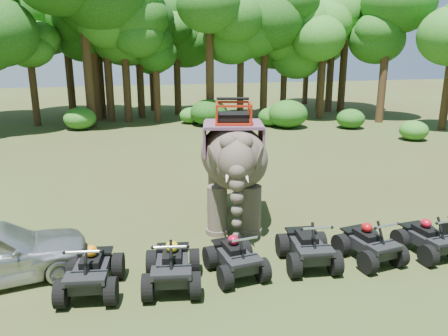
{
  "coord_description": "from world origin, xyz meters",
  "views": [
    {
      "loc": [
        -3.23,
        -11.55,
        5.58
      ],
      "look_at": [
        0.0,
        1.2,
        1.9
      ],
      "focal_mm": 35.0,
      "sensor_mm": 36.0,
      "label": 1
    }
  ],
  "objects_px": {
    "elephant": "(233,163)",
    "atv_0": "(90,265)",
    "atv_2": "(235,252)",
    "atv_5": "(429,234)",
    "atv_3": "(308,241)",
    "atv_4": "(370,239)",
    "atv_1": "(172,260)"
  },
  "relations": [
    {
      "from": "atv_1",
      "to": "atv_5",
      "type": "relative_size",
      "value": 1.11
    },
    {
      "from": "atv_4",
      "to": "atv_5",
      "type": "height_order",
      "value": "atv_4"
    },
    {
      "from": "atv_5",
      "to": "atv_1",
      "type": "bearing_deg",
      "value": 174.33
    },
    {
      "from": "atv_2",
      "to": "atv_4",
      "type": "bearing_deg",
      "value": -9.4
    },
    {
      "from": "atv_2",
      "to": "atv_5",
      "type": "height_order",
      "value": "atv_2"
    },
    {
      "from": "atv_0",
      "to": "atv_4",
      "type": "height_order",
      "value": "atv_0"
    },
    {
      "from": "atv_0",
      "to": "atv_5",
      "type": "bearing_deg",
      "value": 6.72
    },
    {
      "from": "atv_2",
      "to": "atv_5",
      "type": "distance_m",
      "value": 5.46
    },
    {
      "from": "elephant",
      "to": "atv_0",
      "type": "height_order",
      "value": "elephant"
    },
    {
      "from": "elephant",
      "to": "atv_3",
      "type": "distance_m",
      "value": 3.82
    },
    {
      "from": "atv_1",
      "to": "atv_4",
      "type": "distance_m",
      "value": 5.29
    },
    {
      "from": "elephant",
      "to": "atv_2",
      "type": "xyz_separation_m",
      "value": [
        -0.88,
        -3.44,
        -1.37
      ]
    },
    {
      "from": "atv_0",
      "to": "atv_3",
      "type": "xyz_separation_m",
      "value": [
        5.46,
        -0.04,
        -0.01
      ]
    },
    {
      "from": "atv_4",
      "to": "atv_2",
      "type": "bearing_deg",
      "value": 169.23
    },
    {
      "from": "atv_0",
      "to": "atv_3",
      "type": "height_order",
      "value": "atv_0"
    },
    {
      "from": "atv_0",
      "to": "atv_1",
      "type": "distance_m",
      "value": 1.88
    },
    {
      "from": "atv_2",
      "to": "atv_4",
      "type": "relative_size",
      "value": 0.99
    },
    {
      "from": "elephant",
      "to": "atv_1",
      "type": "relative_size",
      "value": 2.6
    },
    {
      "from": "atv_1",
      "to": "atv_4",
      "type": "xyz_separation_m",
      "value": [
        5.29,
        0.01,
        -0.05
      ]
    },
    {
      "from": "atv_1",
      "to": "atv_0",
      "type": "bearing_deg",
      "value": -177.28
    },
    {
      "from": "atv_0",
      "to": "atv_2",
      "type": "relative_size",
      "value": 1.09
    },
    {
      "from": "atv_5",
      "to": "atv_3",
      "type": "bearing_deg",
      "value": 170.64
    },
    {
      "from": "atv_5",
      "to": "elephant",
      "type": "bearing_deg",
      "value": 136.19
    },
    {
      "from": "atv_2",
      "to": "atv_4",
      "type": "height_order",
      "value": "atv_4"
    },
    {
      "from": "atv_1",
      "to": "atv_2",
      "type": "height_order",
      "value": "atv_1"
    },
    {
      "from": "atv_2",
      "to": "atv_0",
      "type": "bearing_deg",
      "value": 171.94
    },
    {
      "from": "atv_2",
      "to": "atv_3",
      "type": "height_order",
      "value": "atv_3"
    },
    {
      "from": "atv_2",
      "to": "atv_3",
      "type": "distance_m",
      "value": 1.98
    },
    {
      "from": "atv_3",
      "to": "atv_5",
      "type": "xyz_separation_m",
      "value": [
        3.48,
        -0.26,
        -0.06
      ]
    },
    {
      "from": "atv_0",
      "to": "atv_5",
      "type": "relative_size",
      "value": 1.11
    },
    {
      "from": "atv_1",
      "to": "atv_2",
      "type": "bearing_deg",
      "value": 15.27
    },
    {
      "from": "elephant",
      "to": "atv_0",
      "type": "distance_m",
      "value": 5.67
    }
  ]
}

